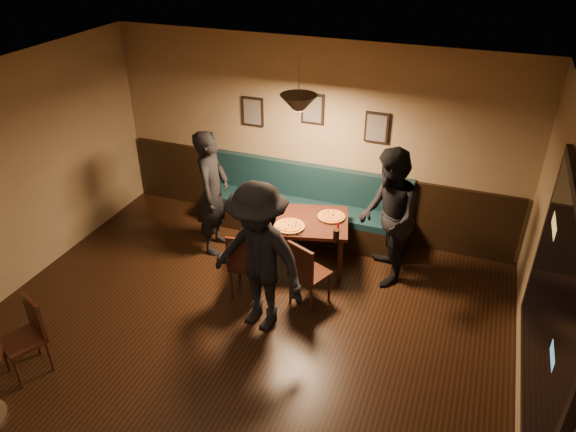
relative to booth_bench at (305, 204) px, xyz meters
The scene contains 27 objects.
floor 3.24m from the booth_bench, 90.00° to the right, with size 7.00×7.00×0.00m, color black.
ceiling 3.94m from the booth_bench, 90.00° to the right, with size 7.00×7.00×0.00m, color silver.
wall_back 0.95m from the booth_bench, 90.00° to the left, with size 6.00×6.00×0.00m, color #8C704F.
wall_right 4.48m from the booth_bench, 46.85° to the right, with size 7.00×7.00×0.00m, color #8C704F.
wainscot 0.27m from the booth_bench, 90.00° to the left, with size 5.88×0.06×1.00m, color black.
booth_bench is the anchor object (origin of this frame).
window_frame 4.13m from the booth_bench, 42.37° to the right, with size 0.06×2.56×1.86m, color black.
window_glass 4.11m from the booth_bench, 42.66° to the right, with size 2.40×2.40×0.00m, color black.
picture_left 1.52m from the booth_bench, 163.30° to the left, with size 0.32×0.04×0.42m, color black.
picture_center 1.38m from the booth_bench, 90.00° to the left, with size 0.32×0.04×0.42m, color black.
picture_right 1.52m from the booth_bench, 16.70° to the left, with size 0.32×0.04×0.42m, color black.
pendant_lamp 1.92m from the booth_bench, 78.00° to the right, with size 0.44×0.44×0.25m, color black.
dining_table 0.81m from the booth_bench, 78.00° to the right, with size 1.31×0.85×0.70m, color black.
chair_near_left 1.58m from the booth_bench, 97.50° to the right, with size 0.40×0.40×0.90m, color black, non-canonical shape.
chair_near_right 1.58m from the booth_bench, 68.43° to the right, with size 0.39×0.39×0.89m, color black, non-canonical shape.
diner_left 1.38m from the booth_bench, 142.77° to the right, with size 0.65×0.42×1.77m, color black.
diner_right 1.53m from the booth_bench, 26.47° to the right, with size 0.88×0.69×1.81m, color black.
diner_front 2.10m from the booth_bench, 85.37° to the right, with size 1.18×0.68×1.83m, color black.
pizza_a 0.76m from the booth_bench, 114.11° to the right, with size 0.38×0.38×0.04m, color orange.
pizza_b 1.04m from the booth_bench, 82.01° to the right, with size 0.39×0.39×0.04m, color orange.
pizza_c 0.84m from the booth_bench, 45.59° to the right, with size 0.36×0.36×0.04m, color orange.
soda_glass 1.39m from the booth_bench, 54.75° to the right, with size 0.08×0.08×0.17m, color black.
tabasco_bottle 1.13m from the booth_bench, 48.54° to the right, with size 0.03×0.03×0.12m, color #A8050F.
napkin_a 0.69m from the booth_bench, 129.29° to the right, with size 0.16×0.16×0.01m, color #1D6E1F.
napkin_b 1.12m from the booth_bench, 111.97° to the right, with size 0.16×0.16×0.01m, color #1E743B.
cutlery_set 1.19m from the booth_bench, 80.23° to the right, with size 0.02×0.20×0.00m, color silver.
cafe_chair_far 4.03m from the booth_bench, 116.64° to the right, with size 0.39×0.39×0.87m, color black, non-canonical shape.
Camera 1 is at (2.18, -3.26, 4.28)m, focal length 33.46 mm.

